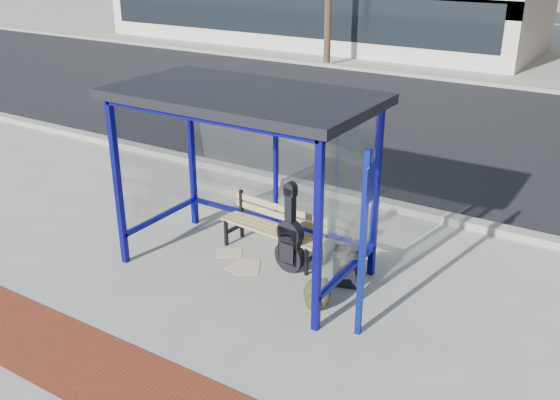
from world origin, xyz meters
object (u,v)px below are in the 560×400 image
Objects in this scene: backpack at (317,295)px; suitcase at (347,267)px; bench at (275,226)px; guitar_bag at (290,241)px.

suitcase is at bearing 77.51° from backpack.
bench is 4.03× the size of backpack.
backpack is (1.20, -0.93, -0.24)m from bench.
bench is at bearing 151.80° from guitar_bag.
guitar_bag is 2.97× the size of backpack.
guitar_bag is 2.11× the size of suitcase.
suitcase is (1.25, -0.24, -0.17)m from bench.
suitcase reaches higher than backpack.
suitcase is 1.40× the size of backpack.
bench reaches higher than suitcase.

